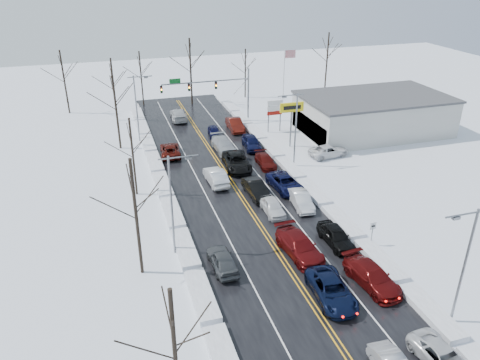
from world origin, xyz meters
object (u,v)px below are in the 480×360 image
object	(u,v)px
tires_plus_sign	(292,110)
oncoming_car_0	(216,183)
flagpole	(285,76)
traffic_signal_mast	(216,88)
dealership_building	(373,114)

from	to	relation	value
tires_plus_sign	oncoming_car_0	size ratio (longest dim) A/B	1.18
tires_plus_sign	flagpole	bearing A→B (deg)	71.56
tires_plus_sign	flagpole	xyz separation A→B (m)	(4.67, 14.01, 0.93)
tires_plus_sign	oncoming_car_0	bearing A→B (deg)	-147.00
flagpole	oncoming_car_0	bearing A→B (deg)	-127.61
traffic_signal_mast	tires_plus_sign	distance (m)	13.92
flagpole	dealership_building	distance (m)	15.24
tires_plus_sign	oncoming_car_0	distance (m)	15.43
dealership_building	oncoming_car_0	xyz separation A→B (m)	(-25.72, -9.95, -2.66)
traffic_signal_mast	tires_plus_sign	world-z (taller)	traffic_signal_mast
dealership_building	traffic_signal_mast	bearing A→B (deg)	154.05
oncoming_car_0	dealership_building	bearing A→B (deg)	-160.73
dealership_building	oncoming_car_0	distance (m)	27.71
traffic_signal_mast	oncoming_car_0	xyz separation A→B (m)	(-5.19, -19.95, -5.48)
traffic_signal_mast	oncoming_car_0	distance (m)	21.32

